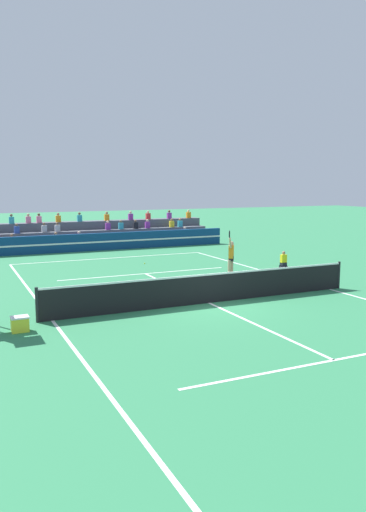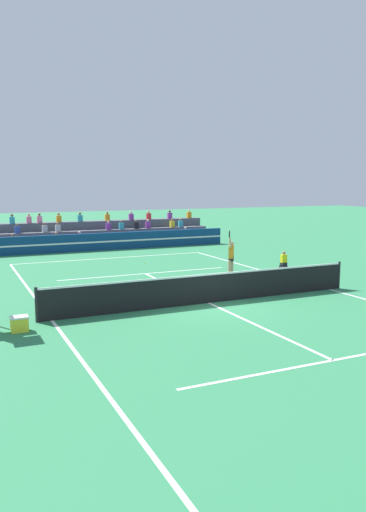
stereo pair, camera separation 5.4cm
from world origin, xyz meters
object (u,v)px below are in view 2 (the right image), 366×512
object	(u,v)px
equipment_cooler	(19,324)
tennis_player	(231,258)
tennis_ball	(145,263)
ball_kid_courtside	(284,261)

from	to	relation	value
equipment_cooler	tennis_player	bearing A→B (deg)	24.06
tennis_ball	ball_kid_courtside	bearing A→B (deg)	-34.58
ball_kid_courtside	tennis_ball	bearing A→B (deg)	145.42
tennis_ball	equipment_cooler	size ratio (longest dim) A/B	0.14
ball_kid_courtside	equipment_cooler	world-z (taller)	ball_kid_courtside
tennis_player	tennis_ball	distance (m)	6.08
ball_kid_courtside	equipment_cooler	bearing A→B (deg)	-156.66
tennis_player	equipment_cooler	size ratio (longest dim) A/B	4.66
ball_kid_courtside	tennis_player	world-z (taller)	tennis_player
ball_kid_courtside	equipment_cooler	size ratio (longest dim) A/B	1.69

